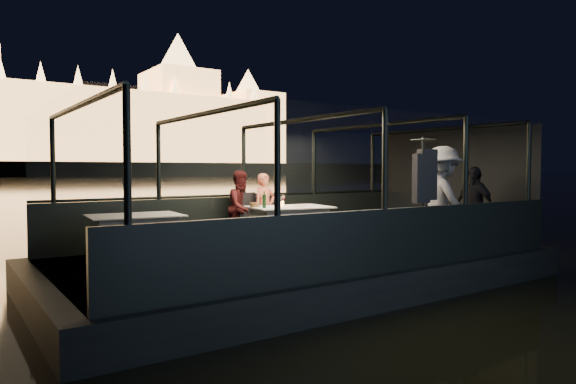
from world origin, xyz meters
TOP-DOWN VIEW (x-y plane):
  - boat_hull at (0.00, 0.00)m, footprint 8.60×4.40m
  - boat_deck at (0.00, 0.00)m, footprint 8.00×4.00m
  - gunwale_port at (0.00, 2.00)m, footprint 8.00×0.08m
  - gunwale_starboard at (0.00, -2.00)m, footprint 8.00×0.08m
  - cabin_glass_port at (0.00, 2.00)m, footprint 8.00×0.02m
  - cabin_glass_starboard at (0.00, -2.00)m, footprint 8.00×0.02m
  - cabin_roof_glass at (0.00, 0.00)m, footprint 8.00×4.00m
  - end_wall_fore at (-4.00, 0.00)m, footprint 0.02×4.00m
  - end_wall_aft at (4.00, 0.00)m, footprint 0.02×4.00m
  - canopy_ribs at (0.00, 0.00)m, footprint 8.00×4.00m
  - dining_table_central at (0.23, 0.68)m, footprint 1.61×1.28m
  - dining_table_aft at (-2.63, 0.82)m, footprint 1.48×1.13m
  - chair_port_left at (-0.11, 1.48)m, footprint 0.58×0.58m
  - chair_port_right at (0.49, 1.42)m, footprint 0.43×0.43m
  - coat_stand at (1.17, -1.67)m, footprint 0.68×0.62m
  - person_woman_coral at (0.24, 1.57)m, footprint 0.53×0.38m
  - person_man_maroon at (-0.25, 1.63)m, footprint 0.79×0.68m
  - passenger_stripe at (1.99, -1.39)m, footprint 0.93×1.32m
  - passenger_dark at (3.15, -1.20)m, footprint 0.45×0.92m
  - wine_bottle at (-0.37, 0.61)m, footprint 0.07×0.07m
  - bread_basket at (-0.37, 0.94)m, footprint 0.23×0.23m
  - amber_candle at (0.15, 0.81)m, footprint 0.06×0.06m
  - plate_near at (0.38, 0.57)m, footprint 0.28×0.28m
  - plate_far at (-0.28, 0.98)m, footprint 0.27×0.27m
  - wine_glass_white at (-0.37, 0.63)m, footprint 0.08×0.08m
  - wine_glass_red at (0.27, 0.94)m, footprint 0.06×0.06m
  - wine_glass_empty at (0.02, 0.67)m, footprint 0.09×0.09m

SIDE VIEW (x-z plane):
  - boat_hull at x=0.00m, z-range -0.50..0.50m
  - boat_deck at x=0.00m, z-range 0.46..0.50m
  - dining_table_central at x=0.23m, z-range 0.50..1.27m
  - dining_table_aft at x=-2.63m, z-range 0.51..1.26m
  - gunwale_port at x=0.00m, z-range 0.50..1.40m
  - gunwale_starboard at x=0.00m, z-range 0.50..1.40m
  - chair_port_left at x=-0.11m, z-range 0.46..1.44m
  - chair_port_right at x=0.49m, z-range 0.52..1.38m
  - person_woman_coral at x=0.24m, z-range 0.56..1.94m
  - person_man_maroon at x=-0.25m, z-range 0.54..1.96m
  - plate_near at x=0.38m, z-range 1.26..1.28m
  - plate_far at x=-0.28m, z-range 1.27..1.28m
  - bread_basket at x=-0.37m, z-range 1.27..1.34m
  - amber_candle at x=0.15m, z-range 1.26..1.35m
  - passenger_stripe at x=1.99m, z-range 0.42..2.28m
  - passenger_dark at x=3.15m, z-range 0.59..2.11m
  - wine_glass_white at x=-0.37m, z-range 1.27..1.45m
  - wine_glass_red at x=0.27m, z-range 1.27..1.45m
  - wine_glass_empty at x=0.02m, z-range 1.26..1.46m
  - coat_stand at x=1.17m, z-range 0.41..2.39m
  - wine_bottle at x=-0.37m, z-range 1.26..1.57m
  - end_wall_fore at x=-4.00m, z-range 0.50..2.80m
  - end_wall_aft at x=4.00m, z-range 0.50..2.80m
  - canopy_ribs at x=0.00m, z-range 0.50..2.80m
  - cabin_glass_port at x=0.00m, z-range 1.40..2.80m
  - cabin_glass_starboard at x=0.00m, z-range 1.40..2.80m
  - cabin_roof_glass at x=0.00m, z-range 2.79..2.81m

